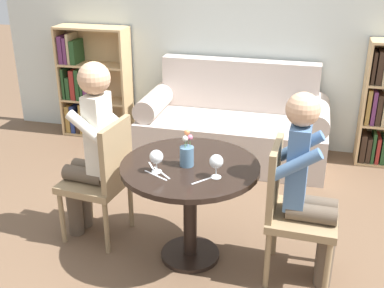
{
  "coord_description": "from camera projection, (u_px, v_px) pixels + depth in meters",
  "views": [
    {
      "loc": [
        0.69,
        -2.65,
        2.03
      ],
      "look_at": [
        0.0,
        0.05,
        0.82
      ],
      "focal_mm": 45.0,
      "sensor_mm": 36.0,
      "label": 1
    }
  ],
  "objects": [
    {
      "name": "person_left",
      "position": [
        91.0,
        146.0,
        3.3
      ],
      "size": [
        0.44,
        0.37,
        1.3
      ],
      "rotation": [
        0.0,
        0.0,
        -1.68
      ],
      "color": "brown",
      "rests_on": "ground_plane"
    },
    {
      "name": "knife_left_setting",
      "position": [
        162.0,
        173.0,
        2.93
      ],
      "size": [
        0.15,
        0.14,
        0.0
      ],
      "color": "silver",
      "rests_on": "round_table"
    },
    {
      "name": "fork_right_setting",
      "position": [
        153.0,
        168.0,
        2.98
      ],
      "size": [
        0.11,
        0.17,
        0.0
      ],
      "color": "silver",
      "rests_on": "round_table"
    },
    {
      "name": "couch",
      "position": [
        233.0,
        128.0,
        4.68
      ],
      "size": [
        1.77,
        0.8,
        0.92
      ],
      "color": "beige",
      "rests_on": "ground_plane"
    },
    {
      "name": "bookshelf_left",
      "position": [
        89.0,
        87.0,
        5.21
      ],
      "size": [
        0.75,
        0.28,
        1.18
      ],
      "color": "tan",
      "rests_on": "ground_plane"
    },
    {
      "name": "chair_right",
      "position": [
        291.0,
        206.0,
        2.97
      ],
      "size": [
        0.43,
        0.43,
        0.9
      ],
      "rotation": [
        0.0,
        0.0,
        1.54
      ],
      "color": "#937A56",
      "rests_on": "ground_plane"
    },
    {
      "name": "knife_right_setting",
      "position": [
        156.0,
        175.0,
        2.9
      ],
      "size": [
        0.17,
        0.1,
        0.0
      ],
      "color": "silver",
      "rests_on": "round_table"
    },
    {
      "name": "back_wall",
      "position": [
        245.0,
        12.0,
        4.65
      ],
      "size": [
        5.2,
        0.05,
        2.7
      ],
      "color": "silver",
      "rests_on": "ground_plane"
    },
    {
      "name": "person_right",
      "position": [
        309.0,
        186.0,
        2.88
      ],
      "size": [
        0.43,
        0.35,
        1.23
      ],
      "rotation": [
        0.0,
        0.0,
        1.54
      ],
      "color": "brown",
      "rests_on": "ground_plane"
    },
    {
      "name": "ground_plane",
      "position": [
        190.0,
        256.0,
        3.32
      ],
      "size": [
        16.0,
        16.0,
        0.0
      ],
      "primitive_type": "plane",
      "color": "brown"
    },
    {
      "name": "flower_vase",
      "position": [
        187.0,
        154.0,
        3.0
      ],
      "size": [
        0.09,
        0.09,
        0.24
      ],
      "color": "slate",
      "rests_on": "round_table"
    },
    {
      "name": "round_table",
      "position": [
        190.0,
        185.0,
        3.1
      ],
      "size": [
        0.89,
        0.89,
        0.7
      ],
      "color": "black",
      "rests_on": "ground_plane"
    },
    {
      "name": "wine_glass_left",
      "position": [
        156.0,
        157.0,
        2.91
      ],
      "size": [
        0.09,
        0.09,
        0.14
      ],
      "color": "white",
      "rests_on": "round_table"
    },
    {
      "name": "fork_left_setting",
      "position": [
        205.0,
        180.0,
        2.85
      ],
      "size": [
        0.13,
        0.15,
        0.0
      ],
      "color": "silver",
      "rests_on": "round_table"
    },
    {
      "name": "chair_left",
      "position": [
        103.0,
        176.0,
        3.35
      ],
      "size": [
        0.46,
        0.46,
        0.9
      ],
      "rotation": [
        0.0,
        0.0,
        -1.68
      ],
      "color": "#937A56",
      "rests_on": "ground_plane"
    },
    {
      "name": "wine_glass_right",
      "position": [
        216.0,
        162.0,
        2.84
      ],
      "size": [
        0.08,
        0.08,
        0.15
      ],
      "color": "white",
      "rests_on": "round_table"
    }
  ]
}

